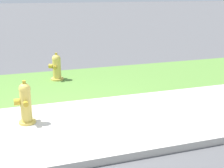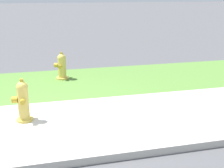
{
  "view_description": "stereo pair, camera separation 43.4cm",
  "coord_description": "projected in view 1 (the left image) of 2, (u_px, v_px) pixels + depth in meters",
  "views": [
    {
      "loc": [
        -0.47,
        -5.01,
        2.28
      ],
      "look_at": [
        1.53,
        0.96,
        0.4
      ],
      "focal_mm": 50.0,
      "sensor_mm": 36.0,
      "label": 1
    },
    {
      "loc": [
        -0.05,
        -5.13,
        2.28
      ],
      "look_at": [
        1.53,
        0.96,
        0.4
      ],
      "focal_mm": 50.0,
      "sensor_mm": 36.0,
      "label": 2
    }
  ],
  "objects": [
    {
      "name": "ground_plane",
      "position": [
        45.0,
        130.0,
        5.34
      ],
      "size": [
        120.0,
        120.0,
        0.0
      ],
      "primitive_type": "plane",
      "color": "#515154"
    },
    {
      "name": "fire_hydrant_near_corner",
      "position": [
        57.0,
        67.0,
        8.23
      ],
      "size": [
        0.38,
        0.4,
        0.73
      ],
      "rotation": [
        0.0,
        0.0,
        1.15
      ],
      "color": "gold",
      "rests_on": "ground"
    },
    {
      "name": "street_curb",
      "position": [
        57.0,
        166.0,
        4.11
      ],
      "size": [
        18.0,
        0.16,
        0.12
      ],
      "primitive_type": "cube",
      "color": "#BCB7AD",
      "rests_on": "ground"
    },
    {
      "name": "fire_hydrant_far_end",
      "position": [
        25.0,
        103.0,
        5.48
      ],
      "size": [
        0.35,
        0.38,
        0.8
      ],
      "rotation": [
        0.0,
        0.0,
        1.54
      ],
      "color": "gold",
      "rests_on": "ground"
    },
    {
      "name": "sidewalk_pavement",
      "position": [
        45.0,
        129.0,
        5.34
      ],
      "size": [
        18.0,
        2.52,
        0.01
      ],
      "primitive_type": "cube",
      "color": "#BCB7AD",
      "rests_on": "ground"
    },
    {
      "name": "grass_verge",
      "position": [
        32.0,
        86.0,
        7.75
      ],
      "size": [
        18.0,
        2.79,
        0.01
      ],
      "primitive_type": "cube",
      "color": "#568438",
      "rests_on": "ground"
    }
  ]
}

